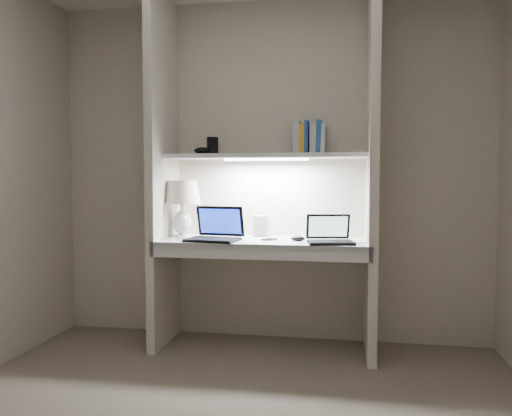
% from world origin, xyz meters
% --- Properties ---
extents(back_wall, '(3.20, 0.01, 2.50)m').
position_xyz_m(back_wall, '(0.00, 1.50, 1.25)').
color(back_wall, beige).
rests_on(back_wall, floor).
extents(alcove_panel_left, '(0.06, 0.55, 2.50)m').
position_xyz_m(alcove_panel_left, '(-0.73, 1.23, 1.25)').
color(alcove_panel_left, beige).
rests_on(alcove_panel_left, floor).
extents(alcove_panel_right, '(0.06, 0.55, 2.50)m').
position_xyz_m(alcove_panel_right, '(0.73, 1.23, 1.25)').
color(alcove_panel_right, beige).
rests_on(alcove_panel_right, floor).
extents(desk, '(1.40, 0.55, 0.04)m').
position_xyz_m(desk, '(0.00, 1.23, 0.75)').
color(desk, white).
rests_on(desk, alcove_panel_left).
extents(desk_apron, '(1.46, 0.03, 0.10)m').
position_xyz_m(desk_apron, '(0.00, 0.96, 0.72)').
color(desk_apron, silver).
rests_on(desk_apron, desk).
extents(shelf, '(1.40, 0.36, 0.03)m').
position_xyz_m(shelf, '(0.00, 1.32, 1.35)').
color(shelf, silver).
rests_on(shelf, back_wall).
extents(strip_light, '(0.60, 0.04, 0.02)m').
position_xyz_m(strip_light, '(0.00, 1.32, 1.33)').
color(strip_light, white).
rests_on(strip_light, shelf).
extents(table_lamp, '(0.28, 0.28, 0.41)m').
position_xyz_m(table_lamp, '(-0.62, 1.30, 1.05)').
color(table_lamp, white).
rests_on(table_lamp, desk).
extents(laptop_main, '(0.38, 0.34, 0.23)m').
position_xyz_m(laptop_main, '(-0.32, 1.13, 0.82)').
color(laptop_main, black).
rests_on(laptop_main, desk).
extents(laptop_netbook, '(0.33, 0.30, 0.19)m').
position_xyz_m(laptop_netbook, '(0.46, 1.11, 0.81)').
color(laptop_netbook, black).
rests_on(laptop_netbook, desk).
extents(speaker, '(0.12, 0.10, 0.15)m').
position_xyz_m(speaker, '(-0.05, 1.40, 0.85)').
color(speaker, silver).
rests_on(speaker, desk).
extents(mouse, '(0.10, 0.06, 0.04)m').
position_xyz_m(mouse, '(0.24, 1.17, 0.79)').
color(mouse, black).
rests_on(mouse, desk).
extents(cable_coil, '(0.12, 0.12, 0.01)m').
position_xyz_m(cable_coil, '(0.06, 1.20, 0.78)').
color(cable_coil, black).
rests_on(cable_coil, desk).
extents(sticky_note, '(0.08, 0.08, 0.00)m').
position_xyz_m(sticky_note, '(-0.61, 1.28, 0.77)').
color(sticky_note, yellow).
rests_on(sticky_note, desk).
extents(book_row, '(0.22, 0.16, 0.24)m').
position_xyz_m(book_row, '(0.30, 1.39, 1.48)').
color(book_row, silver).
rests_on(book_row, shelf).
extents(shelf_box, '(0.09, 0.08, 0.13)m').
position_xyz_m(shelf_box, '(-0.41, 1.39, 1.43)').
color(shelf_box, black).
rests_on(shelf_box, shelf).
extents(shelf_gadget, '(0.15, 0.13, 0.05)m').
position_xyz_m(shelf_gadget, '(-0.46, 1.31, 1.39)').
color(shelf_gadget, black).
rests_on(shelf_gadget, shelf).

